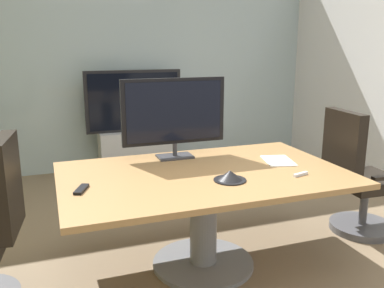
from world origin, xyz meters
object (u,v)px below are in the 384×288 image
object	(u,v)px
conference_table	(204,195)
remote_control	(81,189)
tv_monitor	(174,113)
office_chair_right	(357,183)
wall_display_unit	(135,139)
conference_phone	(230,176)

from	to	relation	value
conference_table	remote_control	xyz separation A→B (m)	(-0.86, -0.09, 0.18)
conference_table	tv_monitor	bearing A→B (deg)	99.77
office_chair_right	tv_monitor	world-z (taller)	tv_monitor
office_chair_right	remote_control	bearing A→B (deg)	97.57
remote_control	wall_display_unit	bearing A→B (deg)	94.05
office_chair_right	wall_display_unit	xyz separation A→B (m)	(-1.45, 2.36, -0.01)
tv_monitor	conference_table	bearing A→B (deg)	-80.23
conference_table	tv_monitor	distance (m)	0.70
conference_table	remote_control	size ratio (longest dim) A/B	11.88
conference_table	tv_monitor	xyz separation A→B (m)	(-0.08, 0.45, 0.53)
wall_display_unit	conference_phone	size ratio (longest dim) A/B	5.95
conference_table	wall_display_unit	distance (m)	2.45
conference_table	conference_phone	world-z (taller)	conference_phone
wall_display_unit	tv_monitor	bearing A→B (deg)	-92.50
office_chair_right	tv_monitor	bearing A→B (deg)	79.71
tv_monitor	conference_phone	bearing A→B (deg)	-75.52
tv_monitor	remote_control	size ratio (longest dim) A/B	4.94
conference_phone	remote_control	bearing A→B (deg)	171.88
wall_display_unit	remote_control	world-z (taller)	wall_display_unit
tv_monitor	remote_control	distance (m)	1.02
wall_display_unit	conference_phone	bearing A→B (deg)	-88.09
wall_display_unit	conference_table	bearing A→B (deg)	-90.22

